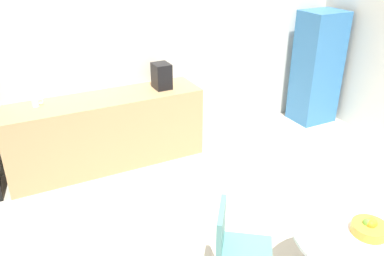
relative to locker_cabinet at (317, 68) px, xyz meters
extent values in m
cube|color=white|center=(-2.55, 0.45, 0.46)|extent=(6.00, 0.10, 2.60)
cube|color=tan|center=(-3.27, 0.10, -0.39)|extent=(2.40, 0.60, 0.90)
cube|color=#3372B2|center=(0.00, 0.00, 0.00)|extent=(0.60, 0.50, 1.69)
cylinder|color=white|center=(-2.21, -2.92, -0.11)|extent=(1.06, 1.06, 0.03)
cylinder|color=silver|center=(-1.58, -2.58, -0.63)|extent=(0.02, 0.02, 0.42)
cube|color=teal|center=(-2.89, -2.42, -0.41)|extent=(0.59, 0.59, 0.03)
cube|color=teal|center=(-3.05, -2.31, -0.20)|extent=(0.25, 0.33, 0.38)
cylinder|color=gold|center=(-2.20, -2.92, -0.06)|extent=(0.25, 0.25, 0.07)
sphere|color=orange|center=(-2.20, -2.92, -0.03)|extent=(0.07, 0.07, 0.07)
sphere|color=yellow|center=(-2.18, -2.92, -0.03)|extent=(0.07, 0.07, 0.07)
sphere|color=#66B233|center=(-2.21, -2.90, -0.03)|extent=(0.07, 0.07, 0.07)
sphere|color=yellow|center=(-2.17, -2.91, -0.03)|extent=(0.07, 0.07, 0.07)
cylinder|color=white|center=(-4.01, 0.18, 0.10)|extent=(0.08, 0.08, 0.09)
torus|color=white|center=(-3.96, 0.18, 0.11)|extent=(0.06, 0.01, 0.06)
cube|color=black|center=(-2.50, 0.10, 0.22)|extent=(0.20, 0.24, 0.32)
camera|label=1|loc=(-4.32, -4.33, 1.79)|focal=37.21mm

